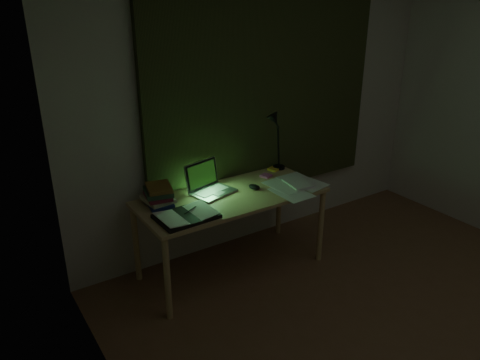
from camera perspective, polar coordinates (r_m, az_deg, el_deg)
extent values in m
cube|color=silver|center=(3.97, 2.86, 9.88)|extent=(3.50, 0.00, 2.50)
cube|color=silver|center=(1.52, -6.81, -12.34)|extent=(0.00, 4.00, 2.50)
cube|color=#2D3319|center=(3.90, 3.27, 12.64)|extent=(2.20, 0.06, 2.00)
ellipsoid|color=black|center=(3.64, 1.77, -0.86)|extent=(0.09, 0.11, 0.04)
cube|color=yellow|center=(4.03, 4.15, 1.34)|extent=(0.11, 0.11, 0.02)
cube|color=#D0519C|center=(3.89, 3.18, 0.54)|extent=(0.10, 0.10, 0.02)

